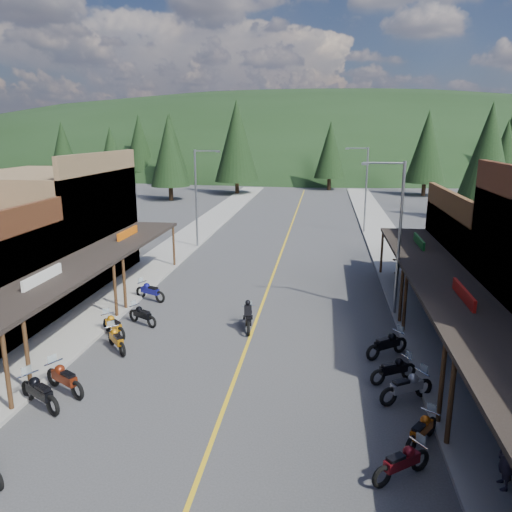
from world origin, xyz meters
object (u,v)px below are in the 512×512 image
at_px(streetlight_3, 365,186).
at_px(bike_west_6, 39,391).
at_px(shop_east_3, 511,258).
at_px(bike_west_11, 150,290).
at_px(pine_11, 488,153).
at_px(bike_west_7, 64,377).
at_px(pine_7, 139,143).
at_px(bike_west_9, 114,324).
at_px(pine_0, 63,149).
at_px(bike_east_7, 407,386).
at_px(bike_east_6, 422,429).
at_px(pine_8, 112,161).
at_px(bike_east_8, 394,368).
at_px(pine_1, 170,144).
at_px(shop_west_3, 50,228).
at_px(pedestrian_east_b, 398,260).
at_px(pine_4, 427,147).
at_px(pine_9, 505,158).
at_px(bike_west_10, 142,314).
at_px(bike_west_8, 116,339).
at_px(pine_3, 330,150).
at_px(bike_east_9, 387,343).
at_px(pedestrian_east_a, 506,458).
at_px(bike_east_5, 402,461).
at_px(streetlight_2, 397,232).
at_px(streetlight_1, 198,194).
at_px(pine_2, 237,141).
at_px(rider_on_bike, 248,317).
at_px(pine_10, 169,151).

distance_m(streetlight_3, bike_west_6, 35.79).
relative_size(shop_east_3, bike_west_11, 5.12).
distance_m(pine_11, bike_west_7, 48.10).
xyz_separation_m(pine_7, bike_west_9, (25.60, -72.62, -6.66)).
xyz_separation_m(pine_0, bike_east_7, (46.37, -62.84, -5.85)).
bearing_deg(bike_west_11, bike_east_6, -107.46).
bearing_deg(pine_8, bike_west_6, -70.02).
distance_m(pine_7, bike_west_9, 77.29).
bearing_deg(bike_east_8, pine_1, 174.11).
xyz_separation_m(shop_west_3, pedestrian_east_b, (22.08, 4.43, -2.46)).
distance_m(pine_4, pine_9, 16.18).
height_order(pine_9, bike_west_7, pine_9).
distance_m(bike_west_10, bike_west_11, 3.71).
relative_size(streetlight_3, pedestrian_east_b, 4.41).
bearing_deg(bike_west_8, pine_3, 39.90).
height_order(pine_1, bike_east_7, pine_1).
relative_size(pine_9, bike_east_9, 4.97).
height_order(pine_4, pine_7, same).
bearing_deg(bike_east_6, pedestrian_east_a, -10.11).
bearing_deg(pine_0, pine_7, 60.26).
xyz_separation_m(pine_1, bike_east_9, (30.12, -67.17, -6.62)).
relative_size(bike_east_6, bike_east_9, 0.88).
xyz_separation_m(bike_west_9, bike_east_5, (12.01, -8.46, -0.01)).
distance_m(bike_west_10, bike_east_7, 13.25).
distance_m(bike_west_8, pedestrian_east_b, 19.66).
bearing_deg(pine_0, bike_west_8, -60.24).
height_order(streetlight_3, bike_west_11, streetlight_3).
height_order(pine_8, pedestrian_east_a, pine_8).
bearing_deg(streetlight_2, shop_east_3, 25.88).
xyz_separation_m(streetlight_1, pine_7, (-25.05, 54.00, 2.78)).
xyz_separation_m(pine_1, pine_4, (42.00, -10.00, 0.00)).
bearing_deg(pine_11, bike_east_9, -111.54).
bearing_deg(pedestrian_east_a, pine_4, 169.40).
height_order(pine_8, pine_11, pine_11).
bearing_deg(pine_1, shop_east_3, -57.25).
height_order(pine_9, bike_west_8, pine_9).
bearing_deg(pine_8, bike_west_11, -63.68).
bearing_deg(pine_3, bike_east_8, -88.16).
xyz_separation_m(pine_4, bike_west_7, (-24.02, -61.92, -6.60)).
bearing_deg(bike_east_7, pine_2, 164.44).
xyz_separation_m(bike_east_6, rider_on_bike, (-6.65, 8.40, 0.10)).
bearing_deg(bike_east_8, streetlight_2, 144.16).
relative_size(pine_7, pedestrian_east_a, 7.14).
height_order(streetlight_2, bike_west_9, streetlight_2).
xyz_separation_m(pine_8, pine_10, (4.00, 10.00, 0.81)).
relative_size(streetlight_3, bike_east_5, 3.97).
bearing_deg(bike_west_8, bike_west_7, -137.88).
distance_m(shop_east_3, pedestrian_east_a, 17.49).
distance_m(streetlight_2, pine_1, 69.35).
height_order(pine_0, pine_2, pine_2).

